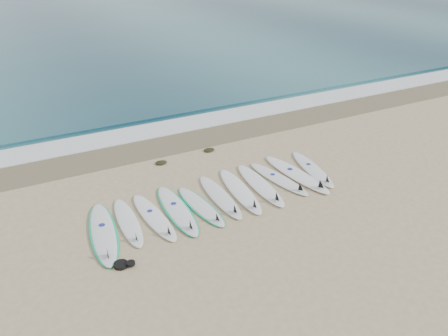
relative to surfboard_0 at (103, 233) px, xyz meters
name	(u,v)px	position (x,y,z in m)	size (l,w,h in m)	color
ground	(221,198)	(3.35, 0.21, -0.05)	(120.00, 120.00, 0.00)	tan
ocean	(51,22)	(3.35, 32.71, -0.04)	(120.00, 55.00, 0.03)	#235764
wet_sand_band	(168,144)	(3.35, 4.31, -0.05)	(120.00, 1.80, 0.01)	brown
foam_band	(155,130)	(3.35, 5.71, -0.03)	(120.00, 1.40, 0.04)	silver
wave_crest	(143,116)	(3.35, 7.21, 0.00)	(120.00, 1.00, 0.10)	#235764
surfboard_0	(103,233)	(0.00, 0.00, 0.00)	(1.02, 2.87, 0.36)	silver
surfboard_1	(129,223)	(0.68, 0.16, 0.00)	(0.60, 2.40, 0.30)	white
surfboard_2	(155,218)	(1.35, 0.06, 0.00)	(0.72, 2.56, 0.32)	white
surfboard_3	(178,210)	(2.01, 0.12, 0.00)	(0.72, 2.73, 0.34)	white
surfboard_4	(201,207)	(2.66, 0.01, -0.01)	(0.78, 2.39, 0.30)	silver
surfboard_5	(221,197)	(3.33, 0.17, 0.00)	(0.61, 2.58, 0.33)	silver
surfboard_6	(241,191)	(3.99, 0.19, 0.01)	(0.84, 2.77, 0.35)	white
surfboard_7	(261,185)	(4.68, 0.21, 0.01)	(0.73, 2.74, 0.35)	white
surfboard_8	(280,179)	(5.38, 0.28, 0.00)	(0.91, 2.55, 0.32)	white
surfboard_9	(298,175)	(6.02, 0.25, 0.01)	(0.88, 2.93, 0.37)	white
surfboard_10	(313,169)	(6.66, 0.32, 0.00)	(0.95, 2.60, 0.33)	white
seaweed_near	(161,163)	(2.59, 2.99, -0.02)	(0.39, 0.30, 0.08)	black
seaweed_far	(209,150)	(4.39, 3.14, -0.02)	(0.39, 0.30, 0.08)	black
leash_coil	(123,264)	(0.11, -1.35, 0.00)	(0.46, 0.36, 0.11)	black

